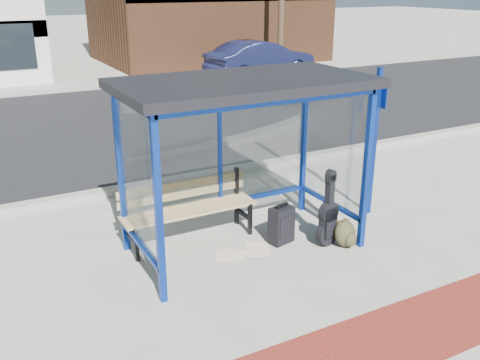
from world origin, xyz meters
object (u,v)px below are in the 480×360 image
suitcase (281,225)px  backpack (346,234)px  fire_hydrant (291,60)px  bench (188,206)px  parked_car (261,59)px  guitar_bag (328,220)px

suitcase → backpack: suitcase is taller
backpack → fire_hydrant: bearing=54.9°
suitcase → bench: bearing=134.2°
fire_hydrant → bench: bearing=-128.3°
backpack → parked_car: (6.13, 12.99, 0.54)m
backpack → parked_car: bearing=60.2°
parked_car → fire_hydrant: 2.90m
guitar_bag → fire_hydrant: guitar_bag is taller
suitcase → guitar_bag: bearing=-46.8°
bench → guitar_bag: guitar_bag is taller
suitcase → parked_car: bearing=48.0°
backpack → fire_hydrant: size_ratio=0.58×
backpack → fire_hydrant: (8.56, 14.53, 0.19)m
suitcase → backpack: bearing=-48.6°
bench → fire_hydrant: bearing=51.7°
guitar_bag → fire_hydrant: (8.76, 14.36, -0.02)m
suitcase → parked_car: size_ratio=0.14×
bench → guitar_bag: size_ratio=1.83×
bench → suitcase: bearing=-32.8°
parked_car → fire_hydrant: parked_car is taller
bench → guitar_bag: (1.70, -1.10, -0.13)m
guitar_bag → parked_car: bearing=50.8°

